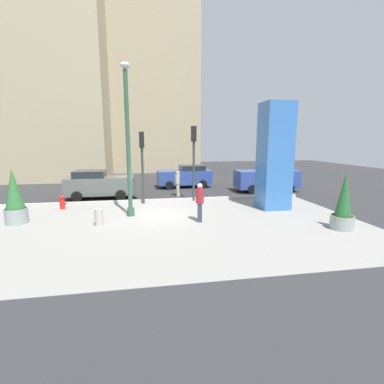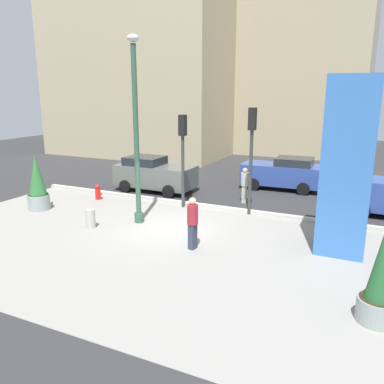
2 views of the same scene
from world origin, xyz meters
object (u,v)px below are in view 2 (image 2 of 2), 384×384
Objects in this scene: art_pillar_blue at (348,167)px; car_far_lane at (154,174)px; lamp_post at (136,136)px; potted_plant_near_right at (381,281)px; concrete_bollard at (91,219)px; car_intersection at (283,173)px; traffic_light_far_side at (252,144)px; traffic_light_corner at (183,146)px; pedestrian_by_curb at (245,184)px; fire_hydrant at (98,192)px; potted_plant_near_left at (37,185)px; pedestrian_crossing at (193,221)px.

car_far_lane is (-9.70, 4.42, -1.91)m from art_pillar_blue.
potted_plant_near_right is (8.77, -3.67, -2.45)m from lamp_post.
concrete_bollard is (-8.90, -1.73, -2.43)m from art_pillar_blue.
car_far_lane is 0.99× the size of car_intersection.
potted_plant_near_right is 0.54× the size of traffic_light_far_side.
lamp_post is 9.34m from car_intersection.
lamp_post is at bearing -115.98° from car_intersection.
concrete_bollard is at bearing -168.98° from art_pillar_blue.
pedestrian_by_curb is at bearing 39.79° from traffic_light_corner.
lamp_post is at bearing -177.31° from art_pillar_blue.
fire_hydrant is at bearing 124.65° from concrete_bollard.
lamp_post is 6.00m from pedestrian_by_curb.
lamp_post reaches higher than car_far_lane.
fire_hydrant is 0.17× the size of traffic_light_far_side.
fire_hydrant is (-11.29, 1.72, -2.44)m from art_pillar_blue.
potted_plant_near_left reaches higher than concrete_bollard.
concrete_bollard is at bearing -115.58° from traffic_light_corner.
potted_plant_near_left is 1.02× the size of potted_plant_near_right.
potted_plant_near_right is at bearing -67.59° from car_intersection.
pedestrian_crossing is at bearing -8.32° from potted_plant_near_left.
traffic_light_corner is (1.94, 4.06, 2.43)m from concrete_bollard.
art_pillar_blue is 2.31× the size of potted_plant_near_right.
art_pillar_blue is 4.56m from potted_plant_near_right.
art_pillar_blue is 1.25× the size of traffic_light_far_side.
concrete_bollard is at bearing -119.03° from car_intersection.
art_pillar_blue is 9.39m from concrete_bollard.
concrete_bollard is at bearing -55.35° from fire_hydrant.
traffic_light_corner reaches higher than concrete_bollard.
pedestrian_crossing is (-4.46, -1.95, -1.81)m from art_pillar_blue.
car_intersection is 2.37× the size of pedestrian_crossing.
potted_plant_near_right is at bearing -22.71° from lamp_post.
potted_plant_near_right is 1.46× the size of pedestrian_by_curb.
car_far_lane is at bearing 129.47° from pedestrian_crossing.
lamp_post reaches higher than traffic_light_corner.
car_far_lane is at bearing 61.01° from potted_plant_near_left.
car_far_lane is at bearing 162.23° from traffic_light_far_side.
traffic_light_corner is 2.33× the size of pedestrian_crossing.
traffic_light_corner is at bearing 142.00° from potted_plant_near_right.
traffic_light_far_side reaches higher than concrete_bollard.
car_intersection is at bearing 38.13° from fire_hydrant.
lamp_post is 2.88× the size of potted_plant_near_left.
car_far_lane is (1.58, 2.70, 0.53)m from fire_hydrant.
lamp_post reaches higher than art_pillar_blue.
art_pillar_blue is 5.19m from pedestrian_crossing.
car_far_lane is 2.49× the size of pedestrian_by_curb.
lamp_post reaches higher than traffic_light_far_side.
car_intersection is 2.53× the size of pedestrian_by_curb.
traffic_light_far_side reaches higher than potted_plant_near_right.
traffic_light_corner is at bearing -175.57° from traffic_light_far_side.
potted_plant_near_left is 9.34m from pedestrian_by_curb.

